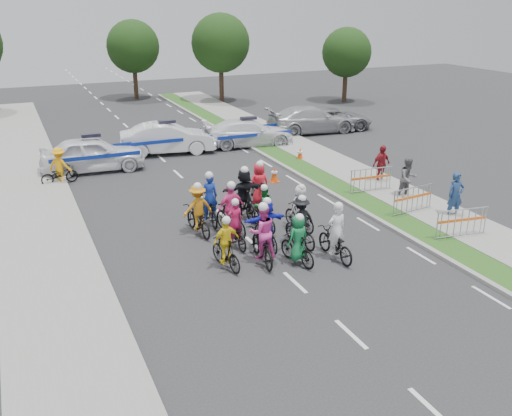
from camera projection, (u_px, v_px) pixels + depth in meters
name	position (u px, v px, depth m)	size (l,w,h in m)	color
ground	(295.00, 283.00, 16.74)	(90.00, 90.00, 0.00)	#28282B
curb_right	(350.00, 204.00, 22.95)	(0.20, 60.00, 0.12)	gray
grass_strip	(365.00, 202.00, 23.21)	(1.20, 60.00, 0.11)	#1D4C18
sidewalk_right	(401.00, 196.00, 23.89)	(2.40, 60.00, 0.13)	gray
sidewalk_left	(47.00, 253.00, 18.54)	(3.00, 60.00, 0.13)	gray
rider_0	(335.00, 240.00, 18.08)	(0.72, 1.93, 1.96)	black
rider_1	(298.00, 244.00, 17.71)	(0.80, 1.69, 1.72)	black
rider_2	(262.00, 240.00, 17.78)	(0.93, 2.07, 2.04)	black
rider_3	(226.00, 248.00, 17.43)	(0.92, 1.71, 1.74)	black
rider_4	(300.00, 226.00, 19.05)	(1.06, 1.83, 1.82)	black
rider_5	(266.00, 227.00, 18.74)	(1.47, 1.75, 1.84)	black
rider_6	(235.00, 230.00, 19.01)	(0.68, 1.72, 1.73)	black
rider_7	(300.00, 212.00, 20.32)	(0.81, 1.73, 1.76)	black
rider_8	(263.00, 212.00, 20.39)	(0.77, 1.74, 1.73)	black
rider_9	(231.00, 214.00, 19.87)	(1.07, 1.97, 2.01)	black
rider_10	(198.00, 214.00, 19.96)	(1.13, 1.95, 1.93)	black
rider_11	(244.00, 196.00, 21.43)	(1.65, 1.97, 2.05)	black
rider_12	(209.00, 206.00, 20.96)	(0.83, 2.02, 2.01)	black
rider_13	(259.00, 189.00, 22.48)	(0.85, 1.88, 1.95)	black
police_car_0	(93.00, 154.00, 27.29)	(1.97, 4.89, 1.66)	white
police_car_1	(168.00, 138.00, 30.38)	(1.73, 4.96, 1.64)	white
police_car_2	(248.00, 133.00, 32.00)	(2.07, 5.10, 1.48)	white
civilian_sedan	(312.00, 120.00, 35.10)	(2.27, 5.57, 1.62)	#A8A9AD
civilian_suv	(333.00, 119.00, 35.90)	(2.28, 4.95, 1.37)	gray
spectator_0	(455.00, 195.00, 21.41)	(0.65, 0.43, 1.78)	navy
spectator_1	(408.00, 178.00, 23.45)	(0.85, 0.66, 1.75)	#5A595E
spectator_2	(381.00, 164.00, 25.48)	(1.01, 0.42, 1.73)	maroon
marshal_hiviz	(60.00, 166.00, 25.45)	(1.06, 0.61, 1.64)	#FFAA0D
barrier_0	(461.00, 224.00, 19.56)	(2.00, 0.50, 1.12)	#A5A8AD
barrier_1	(412.00, 201.00, 21.80)	(2.00, 0.50, 1.12)	#A5A8AD
barrier_2	(371.00, 181.00, 24.18)	(2.00, 0.50, 1.12)	#A5A8AD
cone_0	(274.00, 175.00, 25.79)	(0.40, 0.40, 0.70)	#F24C0C
cone_1	(300.00, 154.00, 29.16)	(0.40, 0.40, 0.70)	#F24C0C
parked_bike	(59.00, 175.00, 25.49)	(0.57, 1.63, 0.86)	black
tree_1	(221.00, 43.00, 44.32)	(4.55, 4.55, 6.82)	#382619
tree_2	(347.00, 52.00, 44.54)	(3.85, 3.85, 5.77)	#382619
tree_4	(133.00, 47.00, 45.59)	(4.20, 4.20, 6.30)	#382619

